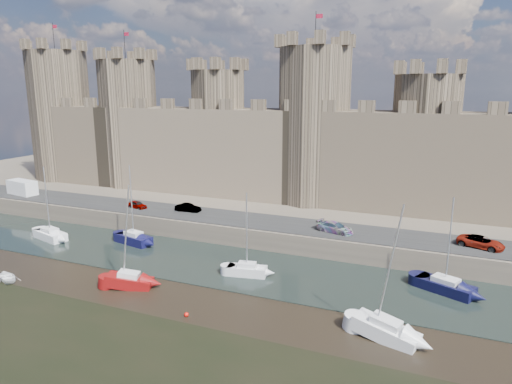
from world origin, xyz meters
TOP-DOWN VIEW (x-y plane):
  - water_channel at (0.00, 24.00)m, footprint 160.00×12.00m
  - quay at (0.00, 60.00)m, footprint 160.00×60.00m
  - road at (0.00, 34.00)m, footprint 160.00×7.00m
  - castle at (-0.64, 48.00)m, footprint 108.50×11.00m
  - car_0 at (-20.16, 33.46)m, footprint 3.48×2.04m
  - car_1 at (-12.27, 34.58)m, footprint 3.74×1.46m
  - car_2 at (9.23, 33.08)m, footprint 4.87×2.97m
  - car_3 at (25.26, 33.81)m, footprint 5.26×3.61m
  - van at (-43.10, 33.50)m, footprint 5.82×3.13m
  - sailboat_0 at (-26.71, 23.32)m, footprint 5.54×3.31m
  - sailboat_1 at (-15.37, 26.12)m, footprint 5.41×3.02m
  - sailboat_2 at (2.23, 22.29)m, footprint 4.43×2.37m
  - sailboat_3 at (21.89, 25.96)m, footprint 5.85×4.18m
  - sailboat_4 at (-7.53, 15.05)m, footprint 4.89×3.19m
  - sailboat_5 at (17.55, 14.95)m, footprint 5.57×3.31m
  - dinghy_6 at (-20.38, 11.53)m, footprint 3.66×3.26m
  - buoy_1 at (0.91, 12.00)m, footprint 0.41×0.41m

SIDE VIEW (x-z plane):
  - water_channel at x=0.00m, z-range 0.00..0.08m
  - buoy_1 at x=0.91m, z-range 0.00..0.41m
  - dinghy_6 at x=-20.38m, z-range 0.00..0.63m
  - sailboat_3 at x=21.89m, z-range -4.04..5.54m
  - sailboat_2 at x=2.23m, z-range -3.78..5.29m
  - sailboat_0 at x=-26.71m, z-range -4.09..5.63m
  - sailboat_4 at x=-7.53m, z-range -4.56..6.11m
  - sailboat_5 at x=17.55m, z-range -4.83..6.43m
  - sailboat_1 at x=-15.37m, z-range -4.31..5.93m
  - quay at x=0.00m, z-range 0.00..2.50m
  - road at x=0.00m, z-range 2.50..2.60m
  - car_0 at x=-20.16m, z-range 2.50..3.61m
  - car_1 at x=-12.27m, z-range 2.50..3.71m
  - car_2 at x=9.23m, z-range 2.50..3.82m
  - car_3 at x=25.26m, z-range 2.50..3.84m
  - van at x=-43.10m, z-range 2.50..4.91m
  - castle at x=-0.64m, z-range -2.83..26.17m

